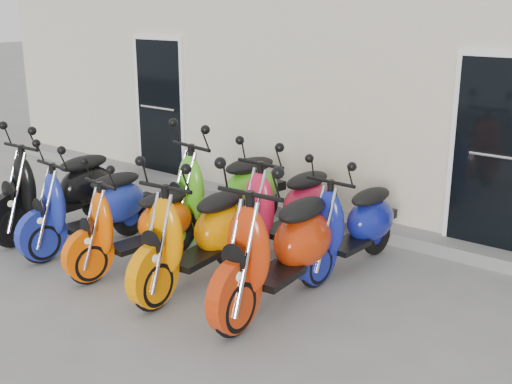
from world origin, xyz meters
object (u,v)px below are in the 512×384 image
Objects in this scene: scooter_back_green at (223,178)px; scooter_back_blue at (351,211)px; scooter_front_blue at (87,193)px; scooter_front_orange_b at (196,219)px; scooter_front_red at (279,230)px; scooter_front_black at (57,176)px; scooter_front_orange_a at (135,212)px; scooter_back_red at (285,194)px.

scooter_back_green is 1.72m from scooter_back_blue.
scooter_back_green is at bearing 54.68° from scooter_front_blue.
scooter_front_red is (0.92, 0.15, 0.05)m from scooter_front_orange_b.
scooter_back_green reaches higher than scooter_front_black.
scooter_back_blue is at bearing 47.45° from scooter_front_orange_b.
scooter_front_blue is 1.60m from scooter_back_green.
scooter_front_blue reaches higher than scooter_back_blue.
scooter_front_orange_a is 0.84× the size of scooter_back_green.
scooter_front_orange_a is 0.96× the size of scooter_back_blue.
scooter_front_blue is 0.89m from scooter_front_orange_a.
scooter_front_black is 0.96× the size of scooter_back_green.
scooter_back_blue is at bearing 30.61° from scooter_front_blue.
scooter_front_red is at bearing -1.24° from scooter_front_black.
scooter_front_black is 2.10m from scooter_back_green.
scooter_front_orange_a is 0.90× the size of scooter_front_orange_b.
scooter_front_black is 3.70m from scooter_back_blue.
scooter_front_red is at bearing 7.72° from scooter_front_blue.
scooter_front_blue is at bearing 179.17° from scooter_front_red.
scooter_back_red is at bearing 21.77° from scooter_front_black.
scooter_front_red is at bearing -91.45° from scooter_back_blue.
scooter_front_blue is 0.95× the size of scooter_back_red.
scooter_back_green is (1.77, 1.12, 0.03)m from scooter_front_black.
scooter_back_blue is at bearing 6.48° from scooter_back_red.
scooter_front_red is 1.20m from scooter_back_blue.
scooter_front_blue is at bearing -121.44° from scooter_back_green.
scooter_front_black reaches higher than scooter_back_blue.
scooter_back_red is 1.07× the size of scooter_back_blue.
scooter_back_blue is (0.82, 0.07, -0.05)m from scooter_back_red.
scooter_back_green is at bearing 91.25° from scooter_front_orange_a.
scooter_front_orange_a is (1.65, -0.17, -0.09)m from scooter_front_black.
scooter_front_orange_b is 1.29m from scooter_back_red.
scooter_back_green is at bearing -173.96° from scooter_back_red.
scooter_back_red is (-0.74, 1.13, -0.05)m from scooter_front_red.
scooter_back_green is 1.15× the size of scooter_back_blue.
scooter_front_orange_a is 0.83m from scooter_front_orange_b.
scooter_back_red is at bearing 38.37° from scooter_front_blue.
scooter_front_red is 1.07× the size of scooter_back_red.
scooter_front_black is 2.48m from scooter_front_orange_b.
scooter_front_black is 0.96× the size of scooter_front_red.
scooter_back_red reaches higher than scooter_front_orange_a.
scooter_front_orange_b is at bearing -52.00° from scooter_back_green.
scooter_back_green is (-1.63, 1.06, -0.00)m from scooter_front_red.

